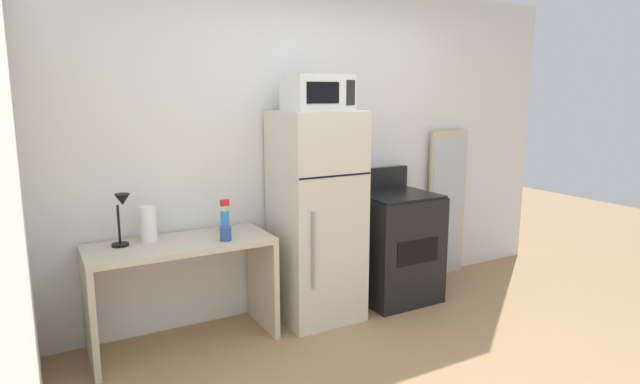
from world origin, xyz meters
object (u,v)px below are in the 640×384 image
object	(u,v)px
spray_bottle	(225,220)
oven_range	(394,246)
desk	(182,272)
refrigerator	(316,216)
paper_towel_roll	(148,224)
microwave	(317,93)
leaning_mirror	(447,204)
desk_lamp	(122,211)
coffee_mug	(226,234)

from	to	relation	value
spray_bottle	oven_range	distance (m)	1.52
desk	spray_bottle	bearing A→B (deg)	9.19
spray_bottle	refrigerator	size ratio (longest dim) A/B	0.15
paper_towel_roll	refrigerator	world-z (taller)	refrigerator
desk	refrigerator	world-z (taller)	refrigerator
refrigerator	microwave	xyz separation A→B (m)	(0.00, -0.02, 0.94)
spray_bottle	leaning_mirror	size ratio (longest dim) A/B	0.18
refrigerator	microwave	bearing A→B (deg)	-89.67
desk	desk_lamp	distance (m)	0.58
leaning_mirror	paper_towel_roll	bearing A→B (deg)	-177.94
desk_lamp	microwave	size ratio (longest dim) A/B	0.77
desk	microwave	xyz separation A→B (m)	(1.05, -0.05, 1.22)
coffee_mug	leaning_mirror	world-z (taller)	leaning_mirror
paper_towel_roll	refrigerator	distance (m)	1.24
desk_lamp	microwave	distance (m)	1.60
paper_towel_roll	desk	bearing A→B (deg)	-34.13
refrigerator	oven_range	bearing A→B (deg)	-0.48
spray_bottle	oven_range	bearing A→B (deg)	-3.47
spray_bottle	desk_lamp	bearing A→B (deg)	178.47
oven_range	leaning_mirror	bearing A→B (deg)	17.51
desk	leaning_mirror	xyz separation A→B (m)	(2.62, 0.22, 0.17)
microwave	oven_range	bearing A→B (deg)	1.12
spray_bottle	desk	bearing A→B (deg)	-170.81
desk_lamp	leaning_mirror	bearing A→B (deg)	2.86
paper_towel_roll	oven_range	distance (m)	2.03
desk_lamp	refrigerator	world-z (taller)	refrigerator
spray_bottle	microwave	distance (m)	1.15
desk	refrigerator	bearing A→B (deg)	-1.48
desk	spray_bottle	distance (m)	0.47
paper_towel_roll	coffee_mug	size ratio (longest dim) A/B	2.53
paper_towel_roll	leaning_mirror	xyz separation A→B (m)	(2.79, 0.10, -0.17)
desk	desk_lamp	bearing A→B (deg)	168.09
paper_towel_roll	spray_bottle	xyz separation A→B (m)	(0.52, -0.07, -0.02)
paper_towel_roll	coffee_mug	xyz separation A→B (m)	(0.46, -0.25, -0.07)
paper_towel_roll	microwave	world-z (taller)	microwave
paper_towel_roll	coffee_mug	world-z (taller)	paper_towel_roll
desk	desk_lamp	xyz separation A→B (m)	(-0.35, 0.07, 0.46)
microwave	leaning_mirror	xyz separation A→B (m)	(1.57, 0.27, -1.05)
microwave	desk	bearing A→B (deg)	177.36
coffee_mug	refrigerator	distance (m)	0.77
refrigerator	oven_range	world-z (taller)	refrigerator
desk_lamp	desk	bearing A→B (deg)	-11.91
desk_lamp	microwave	bearing A→B (deg)	-4.99
desk	oven_range	size ratio (longest dim) A/B	1.13
paper_towel_roll	refrigerator	xyz separation A→B (m)	(1.23, -0.15, -0.06)
desk	paper_towel_roll	xyz separation A→B (m)	(-0.18, 0.12, 0.34)
desk	microwave	bearing A→B (deg)	-2.64
desk	coffee_mug	world-z (taller)	coffee_mug
desk	microwave	size ratio (longest dim) A/B	2.70
coffee_mug	refrigerator	size ratio (longest dim) A/B	0.06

